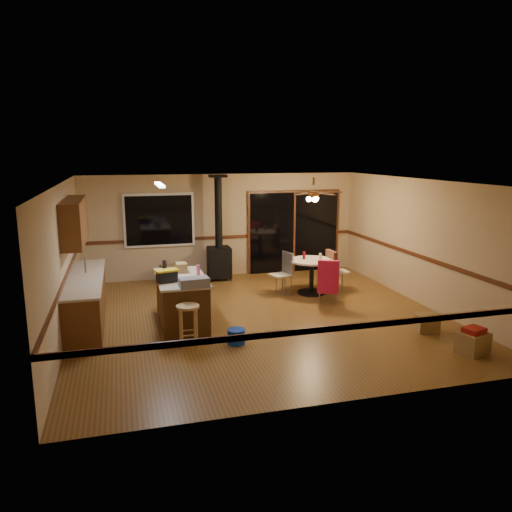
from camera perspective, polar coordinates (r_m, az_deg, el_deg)
name	(u,v)px	position (r m, az deg, el deg)	size (l,w,h in m)	color
floor	(260,317)	(9.74, 0.47, -6.99)	(7.00, 7.00, 0.00)	brown
ceiling	(260,182)	(9.23, 0.50, 8.47)	(7.00, 7.00, 0.00)	silver
wall_back	(223,225)	(12.75, -3.79, 3.50)	(7.00, 7.00, 0.00)	tan
wall_front	(338,305)	(6.20, 9.32, -5.58)	(7.00, 7.00, 0.00)	tan
wall_left	(63,262)	(9.11, -21.22, -0.63)	(7.00, 7.00, 0.00)	tan
wall_right	(423,243)	(10.87, 18.55, 1.46)	(7.00, 7.00, 0.00)	tan
chair_rail	(260,267)	(9.46, 0.48, -1.25)	(7.00, 7.00, 0.08)	#4C2513
window	(159,220)	(12.46, -11.00, 4.04)	(1.72, 0.10, 1.32)	black
sliding_door	(294,232)	(13.25, 4.35, 2.71)	(2.52, 0.10, 2.10)	black
lower_cabinets	(87,301)	(9.78, -18.80, -4.91)	(0.60, 3.00, 0.86)	brown
countertop	(85,278)	(9.66, -18.98, -2.35)	(0.64, 3.04, 0.04)	#C3AF97
upper_cabinets	(74,221)	(9.69, -20.05, 3.75)	(0.35, 2.00, 0.80)	brown
kitchen_island	(182,301)	(9.32, -8.47, -5.06)	(0.88, 1.68, 0.90)	#4E2E13
wood_stove	(219,251)	(12.38, -4.25, 0.56)	(0.55, 0.50, 2.52)	black
ceiling_fan	(313,195)	(10.98, 6.58, 6.90)	(0.24, 0.24, 0.55)	brown
fluorescent_strip	(160,185)	(9.21, -10.97, 8.00)	(0.10, 1.20, 0.04)	white
toolbox_grey	(194,282)	(8.51, -7.10, -2.99)	(0.50, 0.28, 0.16)	slate
toolbox_black	(167,277)	(8.87, -10.15, -2.35)	(0.35, 0.18, 0.19)	black
toolbox_yellow_lid	(167,271)	(8.85, -10.18, -1.65)	(0.39, 0.21, 0.03)	gold
box_on_island	(181,268)	(9.56, -8.52, -1.31)	(0.19, 0.27, 0.18)	olive
bottle_dark	(165,268)	(9.36, -10.39, -1.34)	(0.08, 0.08, 0.28)	black
bottle_pink	(198,271)	(9.22, -6.62, -1.66)	(0.07, 0.07, 0.20)	#D84C8C
bottle_white	(184,267)	(9.61, -8.18, -1.27)	(0.06, 0.06, 0.17)	white
bar_stool	(188,326)	(8.33, -7.75, -7.89)	(0.38, 0.38, 0.69)	tan
blue_bucket	(236,336)	(8.42, -2.26, -9.17)	(0.30, 0.30, 0.25)	#0C31A8
dining_table	(312,270)	(11.25, 6.38, -1.64)	(1.00, 1.00, 0.78)	black
glass_red	(304,255)	(11.21, 5.52, 0.08)	(0.07, 0.07, 0.18)	#590C14
glass_cream	(320,256)	(11.20, 7.37, -0.06)	(0.06, 0.06, 0.15)	beige
chair_left	(284,268)	(11.15, 3.28, -1.42)	(0.50, 0.50, 0.51)	#BCAC8C
chair_near	(328,277)	(10.47, 8.25, -2.36)	(0.57, 0.59, 0.70)	#BCAC8C
chair_right	(332,266)	(11.47, 8.70, -1.12)	(0.47, 0.44, 0.70)	#BCAC8C
box_under_window	(173,274)	(12.38, -9.46, -2.00)	(0.54, 0.43, 0.43)	olive
box_corner_a	(473,343)	(8.75, 23.54, -9.07)	(0.44, 0.37, 0.34)	olive
box_corner_b	(427,323)	(9.47, 18.92, -7.23)	(0.38, 0.32, 0.31)	olive
box_small_red	(474,330)	(8.68, 23.66, -7.77)	(0.31, 0.26, 0.08)	maroon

